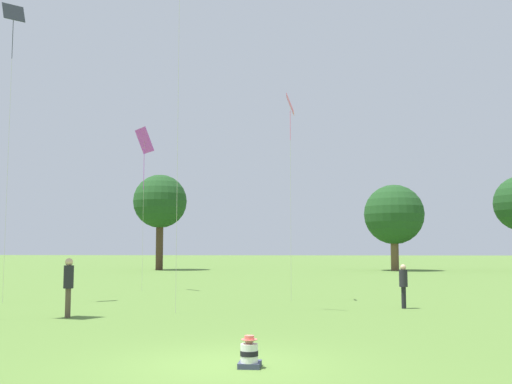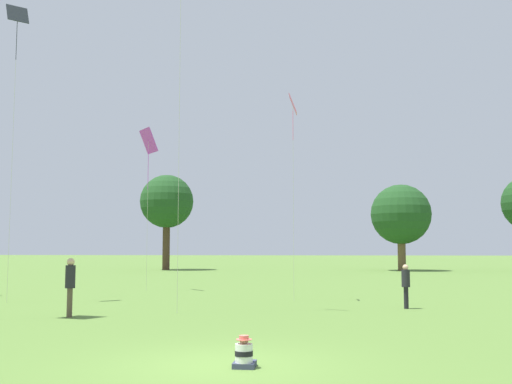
# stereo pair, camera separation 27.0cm
# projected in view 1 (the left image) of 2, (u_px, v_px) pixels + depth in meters

# --- Properties ---
(ground_plane) EXTENTS (300.00, 300.00, 0.00)m
(ground_plane) POSITION_uv_depth(u_px,v_px,m) (227.00, 365.00, 11.17)
(ground_plane) COLOR #567A33
(seated_toddler) EXTENTS (0.42, 0.52, 0.60)m
(seated_toddler) POSITION_uv_depth(u_px,v_px,m) (249.00, 355.00, 10.94)
(seated_toddler) COLOR #383D56
(seated_toddler) RESTS_ON ground
(person_standing_1) EXTENTS (0.32, 0.32, 1.58)m
(person_standing_1) POSITION_uv_depth(u_px,v_px,m) (403.00, 282.00, 21.56)
(person_standing_1) COLOR black
(person_standing_1) RESTS_ON ground
(person_standing_2) EXTENTS (0.42, 0.42, 1.85)m
(person_standing_2) POSITION_uv_depth(u_px,v_px,m) (69.00, 281.00, 18.82)
(person_standing_2) COLOR brown
(person_standing_2) RESTS_ON ground
(kite_0) EXTENTS (1.23, 1.36, 8.28)m
(kite_0) POSITION_uv_depth(u_px,v_px,m) (144.00, 143.00, 30.83)
(kite_0) COLOR #B738C6
(kite_0) RESTS_ON ground
(kite_1) EXTENTS (0.33, 0.84, 8.57)m
(kite_1) POSITION_uv_depth(u_px,v_px,m) (290.00, 111.00, 25.12)
(kite_1) COLOR pink
(kite_1) RESTS_ON ground
(kite_2) EXTENTS (0.90, 0.87, 12.24)m
(kite_2) POSITION_uv_depth(u_px,v_px,m) (13.00, 25.00, 24.63)
(kite_2) COLOR #1E2328
(kite_2) RESTS_ON ground
(distant_tree_0) EXTENTS (5.18, 5.18, 9.24)m
(distant_tree_0) POSITION_uv_depth(u_px,v_px,m) (160.00, 202.00, 58.22)
(distant_tree_0) COLOR #473323
(distant_tree_0) RESTS_ON ground
(distant_tree_2) EXTENTS (5.63, 5.63, 8.10)m
(distant_tree_2) POSITION_uv_depth(u_px,v_px,m) (394.00, 215.00, 56.53)
(distant_tree_2) COLOR brown
(distant_tree_2) RESTS_ON ground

